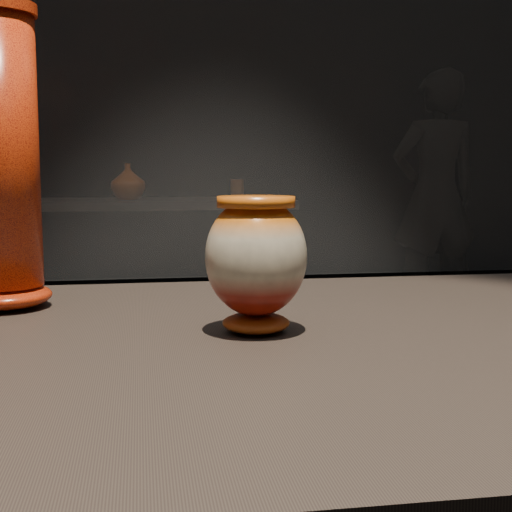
{
  "coord_description": "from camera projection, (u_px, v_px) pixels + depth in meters",
  "views": [
    {
      "loc": [
        -0.08,
        -0.76,
        1.09
      ],
      "look_at": [
        0.05,
        0.03,
        0.99
      ],
      "focal_mm": 50.0,
      "sensor_mm": 36.0,
      "label": 1
    }
  ],
  "objects": [
    {
      "name": "visitor",
      "position": [
        435.0,
        196.0,
        5.08
      ],
      "size": [
        0.66,
        0.45,
        1.76
      ],
      "primitive_type": "imported",
      "rotation": [
        0.0,
        0.0,
        3.18
      ],
      "color": "black",
      "rests_on": "ground"
    },
    {
      "name": "back_vase_right",
      "position": [
        237.0,
        189.0,
        4.24
      ],
      "size": [
        0.08,
        0.08,
        0.11
      ],
      "primitive_type": "cylinder",
      "color": "#913B15",
      "rests_on": "back_shelf"
    },
    {
      "name": "back_vase_left",
      "position": [
        16.0,
        187.0,
        4.08
      ],
      "size": [
        0.15,
        0.15,
        0.15
      ],
      "primitive_type": "imported",
      "rotation": [
        0.0,
        0.0,
        1.64
      ],
      "color": "#913B15",
      "rests_on": "back_shelf"
    },
    {
      "name": "back_shelf",
      "position": [
        120.0,
        245.0,
        4.15
      ],
      "size": [
        2.0,
        0.6,
        0.9
      ],
      "color": "black",
      "rests_on": "ground"
    },
    {
      "name": "main_vase",
      "position": [
        256.0,
        258.0,
        0.81
      ],
      "size": [
        0.12,
        0.12,
        0.16
      ],
      "rotation": [
        0.0,
        0.0,
        -0.08
      ],
      "color": "maroon",
      "rests_on": "display_plinth"
    },
    {
      "name": "back_vase_mid",
      "position": [
        128.0,
        182.0,
        4.09
      ],
      "size": [
        0.28,
        0.28,
        0.21
      ],
      "primitive_type": "imported",
      "rotation": [
        0.0,
        0.0,
        2.33
      ],
      "color": "maroon",
      "rests_on": "back_shelf"
    }
  ]
}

